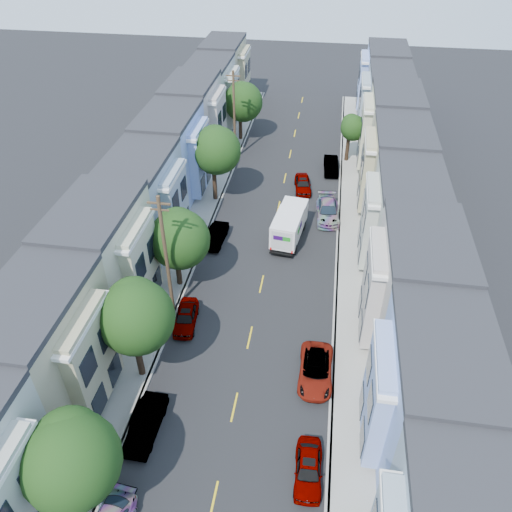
# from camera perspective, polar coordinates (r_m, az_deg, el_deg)

# --- Properties ---
(ground) EXTENTS (160.00, 160.00, 0.00)m
(ground) POSITION_cam_1_polar(r_m,az_deg,el_deg) (36.69, -0.72, -9.31)
(ground) COLOR black
(ground) RESTS_ON ground
(road_slab) EXTENTS (12.00, 70.00, 0.02)m
(road_slab) POSITION_cam_1_polar(r_m,az_deg,el_deg) (48.06, 2.18, 3.75)
(road_slab) COLOR black
(road_slab) RESTS_ON ground
(curb_left) EXTENTS (0.30, 70.00, 0.15)m
(curb_left) POSITION_cam_1_polar(r_m,az_deg,el_deg) (48.93, -4.89, 4.40)
(curb_left) COLOR gray
(curb_left) RESTS_ON ground
(curb_right) EXTENTS (0.30, 70.00, 0.15)m
(curb_right) POSITION_cam_1_polar(r_m,az_deg,el_deg) (47.87, 9.40, 3.15)
(curb_right) COLOR gray
(curb_right) RESTS_ON ground
(sidewalk_left) EXTENTS (2.60, 70.00, 0.15)m
(sidewalk_left) POSITION_cam_1_polar(r_m,az_deg,el_deg) (49.22, -6.37, 4.52)
(sidewalk_left) COLOR gray
(sidewalk_left) RESTS_ON ground
(sidewalk_right) EXTENTS (2.60, 70.00, 0.15)m
(sidewalk_right) POSITION_cam_1_polar(r_m,az_deg,el_deg) (47.93, 10.94, 3.00)
(sidewalk_right) COLOR gray
(sidewalk_right) RESTS_ON ground
(centerline) EXTENTS (0.12, 70.00, 0.01)m
(centerline) POSITION_cam_1_polar(r_m,az_deg,el_deg) (48.06, 2.18, 3.74)
(centerline) COLOR gold
(centerline) RESTS_ON ground
(townhouse_row_left) EXTENTS (5.00, 70.00, 8.50)m
(townhouse_row_left) POSITION_cam_1_polar(r_m,az_deg,el_deg) (50.29, -10.57, 4.76)
(townhouse_row_left) COLOR #AEB3A5
(townhouse_row_left) RESTS_ON ground
(townhouse_row_right) EXTENTS (5.00, 70.00, 8.50)m
(townhouse_row_right) POSITION_cam_1_polar(r_m,az_deg,el_deg) (48.37, 15.41, 2.49)
(townhouse_row_right) COLOR #AEB3A5
(townhouse_row_right) RESTS_ON ground
(tree_a) EXTENTS (4.70, 4.70, 7.29)m
(tree_a) POSITION_cam_1_polar(r_m,az_deg,el_deg) (26.75, -20.51, -21.12)
(tree_a) COLOR black
(tree_a) RESTS_ON ground
(tree_b) EXTENTS (4.70, 4.70, 7.75)m
(tree_b) POSITION_cam_1_polar(r_m,az_deg,el_deg) (31.36, -13.65, -6.85)
(tree_b) COLOR black
(tree_b) RESTS_ON ground
(tree_c) EXTENTS (4.70, 4.70, 6.93)m
(tree_c) POSITION_cam_1_polar(r_m,az_deg,el_deg) (38.54, -8.86, 1.88)
(tree_c) COLOR black
(tree_c) RESTS_ON ground
(tree_d) EXTENTS (4.70, 4.70, 7.88)m
(tree_d) POSITION_cam_1_polar(r_m,az_deg,el_deg) (49.22, -4.62, 11.91)
(tree_d) COLOR black
(tree_d) RESTS_ON ground
(tree_e) EXTENTS (4.70, 4.70, 7.19)m
(tree_e) POSITION_cam_1_polar(r_m,az_deg,el_deg) (62.77, -1.57, 17.17)
(tree_e) COLOR black
(tree_e) RESTS_ON ground
(tree_far_r) EXTENTS (2.86, 2.86, 5.52)m
(tree_far_r) POSITION_cam_1_polar(r_m,az_deg,el_deg) (58.56, 10.96, 14.12)
(tree_far_r) COLOR black
(tree_far_r) RESTS_ON ground
(utility_pole_near) EXTENTS (1.60, 0.26, 10.00)m
(utility_pole_near) POSITION_cam_1_polar(r_m,az_deg,el_deg) (35.94, -10.23, -0.10)
(utility_pole_near) COLOR #42301E
(utility_pole_near) RESTS_ON ground
(utility_pole_far) EXTENTS (1.60, 0.26, 10.00)m
(utility_pole_far) POSITION_cam_1_polar(r_m,az_deg,el_deg) (57.90, -2.49, 15.69)
(utility_pole_far) COLOR #42301E
(utility_pole_far) RESTS_ON ground
(fedex_truck) EXTENTS (2.29, 5.95, 2.85)m
(fedex_truck) POSITION_cam_1_polar(r_m,az_deg,el_deg) (45.18, 3.81, 3.65)
(fedex_truck) COLOR white
(fedex_truck) RESTS_ON ground
(lead_sedan) EXTENTS (2.23, 4.46, 1.39)m
(lead_sedan) POSITION_cam_1_polar(r_m,az_deg,el_deg) (53.29, 5.37, 8.16)
(lead_sedan) COLOR black
(lead_sedan) RESTS_ON ground
(parked_left_b) EXTENTS (1.58, 4.25, 1.41)m
(parked_left_b) POSITION_cam_1_polar(r_m,az_deg,el_deg) (32.08, -12.48, -18.23)
(parked_left_b) COLOR #0F1734
(parked_left_b) RESTS_ON ground
(parked_left_c) EXTENTS (1.97, 4.22, 1.32)m
(parked_left_c) POSITION_cam_1_polar(r_m,az_deg,el_deg) (37.56, -8.01, -6.95)
(parked_left_c) COLOR #90989F
(parked_left_c) RESTS_ON ground
(parked_left_d) EXTENTS (1.60, 4.04, 1.32)m
(parked_left_d) POSITION_cam_1_polar(r_m,az_deg,el_deg) (45.34, -4.55, 2.32)
(parked_left_d) COLOR black
(parked_left_d) RESTS_ON ground
(parked_right_a) EXTENTS (1.68, 4.07, 1.30)m
(parked_right_a) POSITION_cam_1_polar(r_m,az_deg,el_deg) (30.12, 6.00, -23.06)
(parked_right_a) COLOR #4B4D4E
(parked_right_a) RESTS_ON ground
(parked_right_b) EXTENTS (2.24, 4.79, 1.33)m
(parked_right_b) POSITION_cam_1_polar(r_m,az_deg,el_deg) (34.08, 6.84, -12.84)
(parked_right_b) COLOR silver
(parked_right_b) RESTS_ON ground
(parked_right_c) EXTENTS (2.54, 5.20, 1.51)m
(parked_right_c) POSITION_cam_1_polar(r_m,az_deg,el_deg) (49.01, 8.18, 5.14)
(parked_right_c) COLOR black
(parked_right_c) RESTS_ON ground
(parked_right_d) EXTENTS (1.76, 4.31, 1.41)m
(parked_right_d) POSITION_cam_1_polar(r_m,az_deg,el_deg) (57.36, 8.56, 10.18)
(parked_right_d) COLOR black
(parked_right_d) RESTS_ON ground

